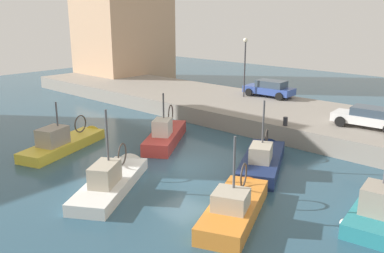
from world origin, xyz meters
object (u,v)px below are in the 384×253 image
at_px(fishing_boat_navy, 263,164).
at_px(fishing_boat_red, 166,140).
at_px(fishing_boat_teal, 382,211).
at_px(parked_car_blue, 270,88).
at_px(fishing_boat_orange, 236,211).
at_px(parked_car_white, 369,117).
at_px(quay_streetlamp, 245,58).
at_px(mooring_bollard_mid, 285,121).
at_px(fishing_boat_yellow, 67,146).
at_px(fishing_boat_white, 114,183).

distance_m(fishing_boat_navy, fishing_boat_red, 6.97).
relative_size(fishing_boat_navy, fishing_boat_red, 1.06).
height_order(fishing_boat_teal, parked_car_blue, fishing_boat_teal).
xyz_separation_m(fishing_boat_orange, fishing_boat_red, (4.87, 9.16, 0.02)).
relative_size(fishing_boat_orange, fishing_boat_red, 0.99).
bearing_deg(parked_car_white, quay_streetlamp, 76.92).
height_order(fishing_boat_orange, parked_car_blue, fishing_boat_orange).
bearing_deg(parked_car_white, parked_car_blue, 67.19).
xyz_separation_m(fishing_boat_navy, mooring_bollard_mid, (4.20, 1.13, 1.37)).
relative_size(fishing_boat_yellow, parked_car_white, 1.64).
bearing_deg(mooring_bollard_mid, fishing_boat_orange, -160.78).
height_order(fishing_boat_navy, parked_car_blue, fishing_boat_navy).
xyz_separation_m(fishing_boat_red, fishing_boat_white, (-6.55, -3.13, 0.00)).
bearing_deg(parked_car_white, fishing_boat_navy, 158.34).
bearing_deg(parked_car_white, fishing_boat_teal, -156.08).
bearing_deg(parked_car_white, fishing_boat_red, 128.37).
height_order(parked_car_white, parked_car_blue, parked_car_blue).
bearing_deg(mooring_bollard_mid, fishing_boat_yellow, 136.15).
height_order(fishing_boat_white, quay_streetlamp, quay_streetlamp).
height_order(fishing_boat_navy, fishing_boat_white, fishing_boat_white).
xyz_separation_m(parked_car_blue, mooring_bollard_mid, (-7.10, -5.62, -0.43)).
bearing_deg(parked_car_white, fishing_boat_yellow, 133.74).
height_order(fishing_boat_red, mooring_bollard_mid, fishing_boat_red).
bearing_deg(fishing_boat_navy, fishing_boat_red, 94.37).
xyz_separation_m(fishing_boat_teal, parked_car_white, (8.68, 3.85, 1.70)).
height_order(fishing_boat_navy, fishing_boat_red, fishing_boat_navy).
xyz_separation_m(fishing_boat_yellow, mooring_bollard_mid, (9.74, -9.36, 1.31)).
bearing_deg(mooring_bollard_mid, fishing_boat_navy, -164.91).
bearing_deg(fishing_boat_red, parked_car_white, -51.63).
bearing_deg(fishing_boat_white, fishing_boat_teal, -61.84).
bearing_deg(mooring_bollard_mid, parked_car_blue, 38.38).
xyz_separation_m(parked_car_white, quay_streetlamp, (2.60, 11.20, 2.59)).
relative_size(fishing_boat_yellow, fishing_boat_red, 1.11).
bearing_deg(fishing_boat_orange, quay_streetlamp, 34.65).
bearing_deg(parked_car_blue, fishing_boat_orange, -151.76).
xyz_separation_m(fishing_boat_navy, parked_car_white, (7.25, -2.88, 1.76)).
height_order(fishing_boat_orange, fishing_boat_white, fishing_boat_white).
bearing_deg(fishing_boat_teal, quay_streetlamp, 53.14).
bearing_deg(mooring_bollard_mid, quay_streetlamp, 51.85).
height_order(fishing_boat_white, parked_car_white, fishing_boat_white).
relative_size(fishing_boat_teal, parked_car_blue, 1.43).
height_order(fishing_boat_teal, mooring_bollard_mid, fishing_boat_teal).
height_order(fishing_boat_yellow, fishing_boat_white, fishing_boat_white).
bearing_deg(fishing_boat_red, fishing_boat_white, -154.43).
distance_m(fishing_boat_yellow, fishing_boat_orange, 12.70).
height_order(parked_car_blue, quay_streetlamp, quay_streetlamp).
distance_m(parked_car_blue, mooring_bollard_mid, 9.07).
bearing_deg(fishing_boat_teal, fishing_boat_red, 86.20).
xyz_separation_m(fishing_boat_navy, parked_car_blue, (11.30, 6.76, 1.80)).
relative_size(fishing_boat_yellow, parked_car_blue, 1.65).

